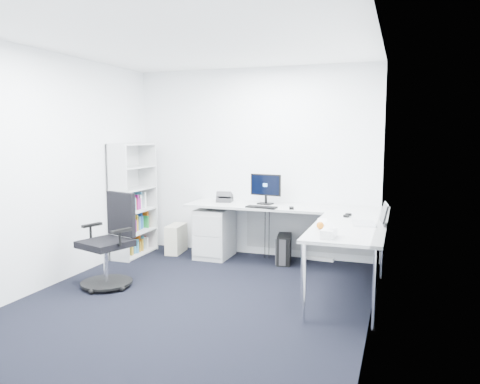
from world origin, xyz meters
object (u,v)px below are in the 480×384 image
(bookshelf, at_px, (133,200))
(monitor, at_px, (265,189))
(laptop, at_px, (364,213))
(task_chair, at_px, (105,241))
(l_desk, at_px, (278,240))

(bookshelf, xyz_separation_m, monitor, (1.89, 0.36, 0.19))
(bookshelf, distance_m, monitor, 1.93)
(laptop, bearing_deg, monitor, 135.25)
(task_chair, height_order, laptop, task_chair)
(bookshelf, distance_m, task_chair, 1.47)
(l_desk, bearing_deg, monitor, 125.53)
(l_desk, xyz_separation_m, task_chair, (-1.71, -1.32, 0.15))
(task_chair, bearing_deg, monitor, 68.43)
(l_desk, height_order, task_chair, task_chair)
(bookshelf, xyz_separation_m, task_chair, (0.47, -1.37, -0.27))
(task_chair, relative_size, laptop, 3.09)
(laptop, bearing_deg, task_chair, -174.71)
(task_chair, xyz_separation_m, monitor, (1.42, 1.72, 0.47))
(bookshelf, bearing_deg, laptop, -11.80)
(l_desk, distance_m, monitor, 0.79)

